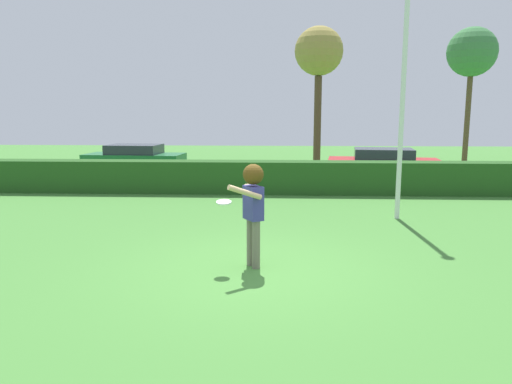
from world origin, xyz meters
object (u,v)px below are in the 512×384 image
(parked_car_green, at_px, (135,157))
(parked_car_red, at_px, (383,163))
(willow_tree, at_px, (319,54))
(frisbee, at_px, (224,202))
(lamppost, at_px, (404,78))
(person, at_px, (253,201))
(oak_tree, at_px, (472,53))

(parked_car_green, height_order, parked_car_red, same)
(willow_tree, bearing_deg, frisbee, -100.16)
(lamppost, relative_size, parked_car_red, 1.44)
(parked_car_red, bearing_deg, lamppost, -98.93)
(person, distance_m, oak_tree, 20.87)
(person, relative_size, lamppost, 0.29)
(lamppost, relative_size, parked_car_green, 1.46)
(frisbee, xyz_separation_m, parked_car_green, (-5.33, 12.61, -0.46))
(parked_car_green, bearing_deg, lamppost, -42.83)
(person, height_order, lamppost, lamppost)
(lamppost, height_order, parked_car_green, lamppost)
(frisbee, xyz_separation_m, lamppost, (3.93, 4.04, 2.32))
(parked_car_green, height_order, oak_tree, oak_tree)
(parked_car_red, bearing_deg, parked_car_green, 170.10)
(lamppost, distance_m, willow_tree, 11.78)
(lamppost, bearing_deg, parked_car_red, 81.07)
(willow_tree, distance_m, oak_tree, 8.18)
(person, xyz_separation_m, willow_tree, (2.31, 15.57, 4.18))
(frisbee, xyz_separation_m, willow_tree, (2.80, 15.61, 4.20))
(parked_car_green, bearing_deg, oak_tree, 17.61)
(oak_tree, bearing_deg, parked_car_red, -129.65)
(person, bearing_deg, frisbee, -175.42)
(lamppost, distance_m, parked_car_red, 7.40)
(parked_car_red, distance_m, oak_tree, 10.19)
(lamppost, bearing_deg, person, -130.68)
(lamppost, relative_size, willow_tree, 0.95)
(frisbee, bearing_deg, lamppost, 45.78)
(parked_car_red, bearing_deg, oak_tree, 50.35)
(oak_tree, bearing_deg, person, -120.03)
(parked_car_green, relative_size, parked_car_red, 0.98)
(parked_car_green, bearing_deg, frisbee, -67.10)
(person, height_order, oak_tree, oak_tree)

